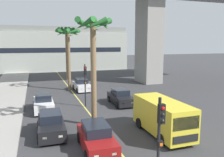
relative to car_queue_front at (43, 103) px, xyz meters
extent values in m
cube|color=#DBCC4C|center=(3.82, 1.41, -0.72)|extent=(0.14, 56.00, 0.01)
cube|color=gray|center=(16.48, 11.04, 6.15)|extent=(2.80, 4.40, 13.73)
cube|color=#ADB2A8|center=(3.82, 32.84, 3.53)|extent=(32.62, 8.00, 8.50)
cube|color=gray|center=(3.82, 32.84, 8.38)|extent=(31.97, 7.20, 1.20)
cube|color=black|center=(3.82, 28.82, 3.96)|extent=(29.36, 0.04, 1.00)
cube|color=white|center=(0.00, -0.03, -0.14)|extent=(1.72, 4.11, 0.80)
cube|color=black|center=(0.00, 0.12, 0.54)|extent=(1.40, 2.06, 0.60)
cube|color=#F2EDCC|center=(0.48, -2.04, -0.09)|extent=(0.24, 0.08, 0.14)
cube|color=#F2EDCC|center=(-0.46, -2.04, -0.09)|extent=(0.24, 0.08, 0.14)
cylinder|color=black|center=(0.81, -1.30, -0.40)|extent=(0.22, 0.64, 0.64)
cylinder|color=black|center=(-0.80, -1.31, -0.40)|extent=(0.22, 0.64, 0.64)
cylinder|color=black|center=(0.80, 1.24, -0.40)|extent=(0.22, 0.64, 0.64)
cylinder|color=black|center=(-0.81, 1.23, -0.40)|extent=(0.22, 0.64, 0.64)
cube|color=white|center=(5.11, 7.80, -0.14)|extent=(1.80, 4.14, 0.80)
cube|color=black|center=(5.11, 7.95, 0.54)|extent=(1.44, 2.08, 0.60)
cube|color=#F2EDCC|center=(5.63, 5.80, -0.09)|extent=(0.24, 0.09, 0.14)
cube|color=#F2EDCC|center=(4.69, 5.78, -0.09)|extent=(0.24, 0.09, 0.14)
cylinder|color=black|center=(5.95, 6.55, -0.40)|extent=(0.24, 0.65, 0.64)
cylinder|color=black|center=(4.33, 6.51, -0.40)|extent=(0.24, 0.65, 0.64)
cylinder|color=black|center=(5.89, 9.09, -0.40)|extent=(0.24, 0.65, 0.64)
cylinder|color=black|center=(4.27, 9.05, -0.40)|extent=(0.24, 0.65, 0.64)
cube|color=black|center=(7.57, -0.19, -0.14)|extent=(1.77, 4.13, 0.80)
cube|color=black|center=(7.58, -0.04, 0.54)|extent=(1.43, 2.07, 0.60)
cube|color=#F2EDCC|center=(8.00, -2.20, -0.09)|extent=(0.24, 0.08, 0.14)
cube|color=#F2EDCC|center=(7.07, -2.19, -0.09)|extent=(0.24, 0.08, 0.14)
cylinder|color=black|center=(8.36, -1.47, -0.40)|extent=(0.23, 0.64, 0.64)
cylinder|color=black|center=(6.74, -1.44, -0.40)|extent=(0.23, 0.64, 0.64)
cylinder|color=black|center=(8.40, 1.07, -0.40)|extent=(0.23, 0.64, 0.64)
cylinder|color=black|center=(6.79, 1.10, -0.40)|extent=(0.23, 0.64, 0.64)
cube|color=black|center=(0.27, -6.08, -0.14)|extent=(1.79, 4.14, 0.80)
cube|color=black|center=(0.27, -5.93, 0.54)|extent=(1.44, 2.08, 0.60)
cube|color=#F2EDCC|center=(0.70, -8.10, -0.09)|extent=(0.24, 0.09, 0.14)
cube|color=#F2EDCC|center=(-0.24, -8.08, -0.09)|extent=(0.24, 0.09, 0.14)
cylinder|color=black|center=(1.05, -7.37, -0.40)|extent=(0.23, 0.64, 0.64)
cylinder|color=black|center=(-0.56, -7.34, -0.40)|extent=(0.23, 0.64, 0.64)
cylinder|color=black|center=(1.11, -4.83, -0.40)|extent=(0.23, 0.64, 0.64)
cylinder|color=black|center=(-0.51, -4.80, -0.40)|extent=(0.23, 0.64, 0.64)
cube|color=maroon|center=(2.64, -9.24, -0.14)|extent=(1.83, 4.15, 0.80)
cube|color=black|center=(2.64, -9.09, 0.54)|extent=(1.46, 2.09, 0.60)
cube|color=#F2EDCC|center=(3.04, -11.26, -0.09)|extent=(0.24, 0.09, 0.14)
cube|color=#F2EDCC|center=(2.11, -11.23, -0.09)|extent=(0.24, 0.09, 0.14)
cylinder|color=black|center=(3.40, -10.53, -0.40)|extent=(0.24, 0.65, 0.64)
cylinder|color=black|center=(1.79, -10.48, -0.40)|extent=(0.24, 0.65, 0.64)
cylinder|color=black|center=(3.48, -7.99, -0.40)|extent=(0.24, 0.65, 0.64)
cylinder|color=black|center=(1.87, -7.94, -0.40)|extent=(0.24, 0.65, 0.64)
cube|color=yellow|center=(7.50, -8.44, 0.59)|extent=(2.02, 5.21, 2.10)
cube|color=black|center=(7.51, -11.00, 0.94)|extent=(1.80, 0.09, 0.80)
cube|color=black|center=(7.51, -11.06, 0.01)|extent=(1.70, 0.07, 0.44)
cylinder|color=black|center=(8.45, -10.00, -0.34)|extent=(0.26, 0.76, 0.76)
cylinder|color=black|center=(6.55, -10.01, -0.34)|extent=(0.26, 0.76, 0.76)
cylinder|color=black|center=(8.44, -6.88, -0.34)|extent=(0.26, 0.76, 0.76)
cylinder|color=black|center=(6.54, -6.89, -0.34)|extent=(0.26, 0.76, 0.76)
cylinder|color=black|center=(3.85, -14.22, 1.38)|extent=(0.12, 0.12, 4.20)
cube|color=black|center=(3.85, -14.36, 2.88)|extent=(0.24, 0.20, 0.76)
sphere|color=red|center=(3.85, -14.46, 3.12)|extent=(0.14, 0.14, 0.14)
sphere|color=black|center=(3.85, -14.46, 2.88)|extent=(0.14, 0.14, 0.14)
sphere|color=black|center=(3.85, -14.46, 2.64)|extent=(0.14, 0.14, 0.14)
cube|color=black|center=(3.85, -14.34, 1.68)|extent=(0.20, 0.16, 0.24)
cube|color=orange|center=(3.85, -14.42, 1.68)|extent=(0.12, 0.03, 0.12)
cylinder|color=black|center=(3.97, 0.09, 1.38)|extent=(0.12, 0.12, 4.20)
cube|color=black|center=(3.97, -0.05, 2.88)|extent=(0.24, 0.20, 0.76)
sphere|color=red|center=(3.97, -0.15, 3.12)|extent=(0.14, 0.14, 0.14)
sphere|color=black|center=(3.97, -0.15, 2.88)|extent=(0.14, 0.14, 0.14)
sphere|color=black|center=(3.97, -0.15, 2.64)|extent=(0.14, 0.14, 0.14)
cube|color=black|center=(3.97, -0.03, 1.68)|extent=(0.20, 0.16, 0.24)
cube|color=orange|center=(3.97, -0.11, 1.68)|extent=(0.12, 0.03, 0.12)
cylinder|color=brown|center=(3.65, 8.62, 3.09)|extent=(0.41, 0.41, 7.62)
sphere|color=#236028|center=(3.65, 8.62, 7.05)|extent=(0.60, 0.60, 0.60)
cone|color=#236028|center=(4.68, 8.51, 6.81)|extent=(0.67, 2.14, 0.90)
cone|color=#236028|center=(4.39, 9.34, 6.76)|extent=(1.78, 1.82, 0.99)
cone|color=#236028|center=(3.53, 9.64, 6.69)|extent=(2.13, 0.69, 1.10)
cone|color=#236028|center=(2.99, 9.40, 6.84)|extent=(1.89, 1.70, 0.84)
cone|color=#236028|center=(2.63, 8.75, 6.86)|extent=(0.70, 2.14, 0.81)
cone|color=#236028|center=(2.84, 7.99, 6.73)|extent=(1.63, 1.93, 1.03)
cone|color=#236028|center=(3.66, 7.59, 6.76)|extent=(2.11, 0.46, 0.98)
cone|color=#236028|center=(4.38, 7.89, 6.75)|extent=(1.80, 1.80, 0.99)
cylinder|color=brown|center=(3.50, -5.28, 3.12)|extent=(0.42, 0.42, 7.68)
sphere|color=#236028|center=(3.50, -5.28, 7.11)|extent=(0.60, 0.60, 0.60)
cone|color=#236028|center=(4.37, -5.38, 6.77)|extent=(0.64, 1.83, 1.04)
cone|color=#236028|center=(4.05, -4.61, 6.90)|extent=(1.67, 1.49, 0.82)
cone|color=#236028|center=(3.43, -4.41, 6.75)|extent=(1.82, 0.58, 1.06)
cone|color=#236028|center=(2.71, -4.89, 6.90)|extent=(1.21, 1.81, 0.83)
cone|color=#236028|center=(2.77, -5.77, 6.78)|extent=(1.36, 1.74, 1.02)
cone|color=#236028|center=(3.42, -6.16, 6.74)|extent=(1.82, 0.59, 1.08)
cone|color=#236028|center=(3.94, -6.04, 6.78)|extent=(1.77, 1.29, 1.02)
cylinder|color=brown|center=(4.55, 17.33, 3.46)|extent=(0.35, 0.35, 8.37)
sphere|color=#236028|center=(4.55, 17.33, 7.80)|extent=(0.60, 0.60, 0.60)
cone|color=#236028|center=(5.54, 17.35, 7.49)|extent=(0.48, 2.04, 1.00)
cone|color=#236028|center=(5.29, 18.00, 7.59)|extent=(1.69, 1.81, 0.83)
cone|color=#236028|center=(4.60, 18.32, 7.46)|extent=(2.04, 0.54, 1.05)
cone|color=#236028|center=(4.15, 18.24, 7.54)|extent=(2.04, 1.22, 0.92)
cone|color=#236028|center=(3.59, 17.58, 7.42)|extent=(0.94, 2.06, 1.11)
cone|color=#236028|center=(3.58, 17.13, 7.58)|extent=(0.84, 2.08, 0.85)
cone|color=#236028|center=(4.10, 16.44, 7.61)|extent=(2.02, 1.31, 0.80)
cone|color=#236028|center=(4.81, 16.37, 7.56)|extent=(2.08, 0.96, 0.89)
cone|color=#236028|center=(5.37, 16.77, 7.44)|extent=(1.50, 1.92, 1.08)
camera|label=1|loc=(-0.57, -21.69, 5.53)|focal=37.01mm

